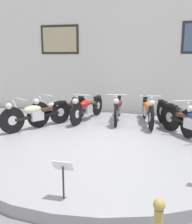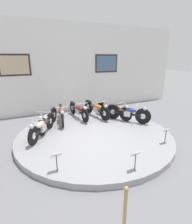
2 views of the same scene
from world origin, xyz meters
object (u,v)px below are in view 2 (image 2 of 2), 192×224
(stanchion_post_left_of_entry, at_px, (124,221))
(info_placard_front_right, at_px, (166,132))
(motorcycle_silver, at_px, (48,119))
(motorcycle_orange, at_px, (97,109))
(motorcycle_blue, at_px, (128,113))
(motorcycle_maroon, at_px, (79,110))
(info_placard_front_centre, at_px, (136,156))
(motorcycle_black, at_px, (114,110))
(motorcycle_cream, at_px, (42,126))
(info_placard_front_left, at_px, (56,157))
(motorcycle_red, at_px, (62,114))

(stanchion_post_left_of_entry, bearing_deg, info_placard_front_right, 34.49)
(motorcycle_silver, xyz_separation_m, motorcycle_orange, (2.32, 0.47, 0.01))
(motorcycle_blue, xyz_separation_m, stanchion_post_left_of_entry, (-2.95, -4.19, -0.23))
(motorcycle_maroon, relative_size, info_placard_front_right, 3.85)
(motorcycle_blue, bearing_deg, info_placard_front_centre, -121.68)
(motorcycle_orange, relative_size, info_placard_front_centre, 3.89)
(motorcycle_maroon, height_order, motorcycle_orange, motorcycle_orange)
(motorcycle_orange, relative_size, motorcycle_black, 1.08)
(motorcycle_cream, height_order, motorcycle_orange, motorcycle_orange)
(motorcycle_cream, bearing_deg, motorcycle_black, 11.37)
(motorcycle_cream, bearing_deg, motorcycle_silver, 63.94)
(motorcycle_orange, distance_m, motorcycle_black, 0.81)
(motorcycle_orange, height_order, stanchion_post_left_of_entry, stanchion_post_left_of_entry)
(motorcycle_maroon, relative_size, motorcycle_blue, 1.21)
(motorcycle_maroon, height_order, info_placard_front_centre, motorcycle_maroon)
(info_placard_front_left, bearing_deg, motorcycle_cream, 90.85)
(motorcycle_black, xyz_separation_m, info_placard_front_centre, (-1.49, -3.61, -0.01))
(motorcycle_maroon, xyz_separation_m, motorcycle_orange, (0.83, -0.17, 0.01))
(motorcycle_orange, bearing_deg, stanchion_post_left_of_entry, -110.33)
(motorcycle_maroon, distance_m, info_placard_front_left, 3.91)
(info_placard_front_left, distance_m, info_placard_front_right, 3.57)
(motorcycle_blue, distance_m, info_placard_front_right, 2.18)
(motorcycle_silver, bearing_deg, motorcycle_maroon, 22.90)
(motorcycle_cream, height_order, stanchion_post_left_of_entry, stanchion_post_left_of_entry)
(motorcycle_red, bearing_deg, info_placard_front_left, -106.07)
(motorcycle_maroon, distance_m, info_placard_front_centre, 4.24)
(motorcycle_blue, height_order, info_placard_front_left, motorcycle_blue)
(motorcycle_orange, xyz_separation_m, info_placard_front_left, (-2.62, -3.31, -0.03))
(info_placard_front_centre, bearing_deg, motorcycle_cream, 121.70)
(info_placard_front_left, bearing_deg, motorcycle_blue, 31.16)
(info_placard_front_left, distance_m, info_placard_front_centre, 1.94)
(motorcycle_silver, distance_m, motorcycle_maroon, 1.62)
(motorcycle_red, xyz_separation_m, motorcycle_black, (2.32, -0.46, 0.01))
(motorcycle_black, height_order, info_placard_front_left, motorcycle_black)
(motorcycle_maroon, height_order, info_placard_front_right, motorcycle_maroon)
(motorcycle_black, height_order, motorcycle_blue, motorcycle_blue)
(motorcycle_cream, xyz_separation_m, info_placard_front_right, (3.60, -2.17, -0.01))
(motorcycle_black, relative_size, info_placard_front_left, 3.58)
(stanchion_post_left_of_entry, bearing_deg, motorcycle_blue, 54.78)
(motorcycle_blue, bearing_deg, motorcycle_cream, -179.93)
(motorcycle_cream, bearing_deg, info_placard_front_left, -89.15)
(motorcycle_orange, xyz_separation_m, stanchion_post_left_of_entry, (-1.97, -5.31, -0.23))
(motorcycle_cream, distance_m, info_placard_front_left, 2.17)
(info_placard_front_left, bearing_deg, motorcycle_maroon, 62.75)
(motorcycle_orange, distance_m, motorcycle_blue, 1.50)
(motorcycle_cream, distance_m, motorcycle_black, 3.37)
(motorcycle_silver, distance_m, info_placard_front_left, 2.86)
(stanchion_post_left_of_entry, bearing_deg, motorcycle_orange, 69.67)
(motorcycle_cream, xyz_separation_m, motorcycle_orange, (2.65, 1.13, 0.02))
(motorcycle_cream, height_order, motorcycle_maroon, motorcycle_maroon)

